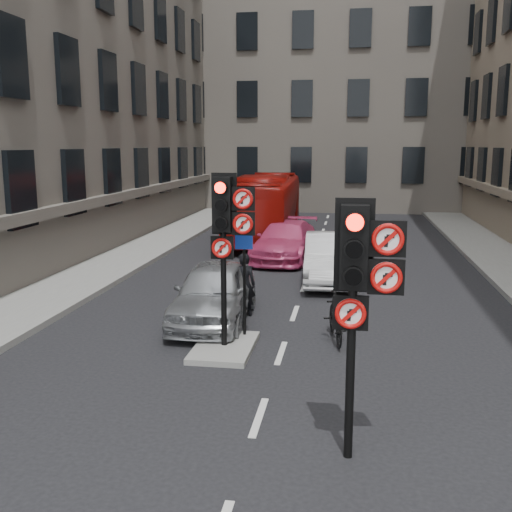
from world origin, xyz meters
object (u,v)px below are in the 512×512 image
(motorcycle, at_px, (336,317))
(motorcyclist, at_px, (244,284))
(signal_far, at_px, (227,223))
(car_silver, at_px, (214,292))
(info_sign, at_px, (244,271))
(bus_red, at_px, (266,207))
(car_white, at_px, (331,258))
(signal_near, at_px, (360,275))
(car_pink, at_px, (286,241))

(motorcycle, bearing_deg, motorcyclist, 135.52)
(signal_far, height_order, car_silver, signal_far)
(info_sign, bearing_deg, bus_red, 87.71)
(motorcyclist, bearing_deg, car_white, -118.94)
(bus_red, xyz_separation_m, info_sign, (1.60, -14.61, 0.11))
(bus_red, bearing_deg, motorcyclist, -86.20)
(signal_far, bearing_deg, car_white, 74.64)
(bus_red, height_order, info_sign, bus_red)
(car_silver, bearing_deg, motorcycle, -20.76)
(signal_near, height_order, car_white, signal_near)
(car_pink, relative_size, motorcycle, 2.74)
(signal_far, distance_m, car_white, 7.34)
(car_pink, height_order, info_sign, info_sign)
(car_white, height_order, motorcycle, car_white)
(signal_far, relative_size, car_pink, 0.74)
(info_sign, bearing_deg, motorcycle, -0.81)
(car_silver, height_order, motorcycle, car_silver)
(signal_near, xyz_separation_m, motorcycle, (-0.40, 5.01, -2.05))
(car_pink, bearing_deg, signal_far, -85.36)
(signal_near, relative_size, motorcycle, 2.02)
(signal_near, height_order, info_sign, signal_near)
(car_white, bearing_deg, motorcycle, -89.50)
(signal_far, bearing_deg, motorcyclist, 93.05)
(signal_near, distance_m, info_sign, 5.40)
(signal_far, bearing_deg, bus_red, 95.16)
(motorcycle, relative_size, info_sign, 0.79)
(car_silver, bearing_deg, signal_near, -62.85)
(bus_red, relative_size, info_sign, 4.66)
(car_pink, bearing_deg, motorcycle, -72.02)
(motorcyclist, bearing_deg, motorcycle, 141.93)
(motorcycle, bearing_deg, car_pink, 93.21)
(motorcyclist, bearing_deg, bus_red, -87.68)
(car_pink, distance_m, motorcyclist, 7.63)
(signal_near, xyz_separation_m, motorcyclist, (-2.74, 6.63, -1.78))
(bus_red, distance_m, motorcyclist, 12.79)
(car_silver, xyz_separation_m, info_sign, (0.98, -1.27, 0.84))
(car_white, relative_size, info_sign, 2.03)
(car_silver, xyz_separation_m, bus_red, (-0.62, 13.34, 0.72))
(car_white, distance_m, bus_red, 9.15)
(car_pink, xyz_separation_m, motorcycle, (2.12, -9.25, -0.17))
(car_silver, bearing_deg, car_white, 59.23)
(car_white, xyz_separation_m, car_pink, (-1.80, 3.43, -0.04))
(car_silver, height_order, car_white, car_white)
(signal_far, bearing_deg, car_pink, 89.56)
(signal_near, relative_size, car_white, 0.79)
(motorcycle, height_order, info_sign, info_sign)
(car_white, relative_size, motorcycle, 2.56)
(car_white, height_order, bus_red, bus_red)
(car_white, bearing_deg, car_pink, 114.95)
(signal_near, distance_m, motorcycle, 5.43)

